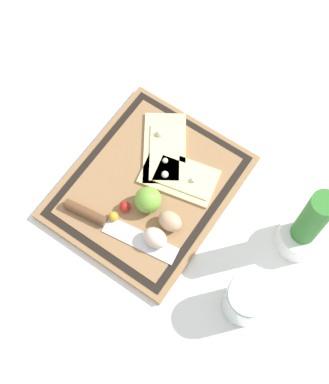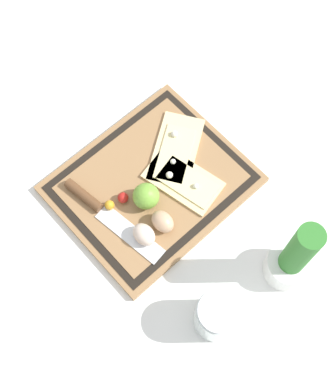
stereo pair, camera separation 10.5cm
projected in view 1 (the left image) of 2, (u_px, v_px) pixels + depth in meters
name	position (u px, v px, depth m)	size (l,w,h in m)	color
ground_plane	(149.00, 189.00, 1.22)	(6.00, 6.00, 0.00)	white
cutting_board	(149.00, 187.00, 1.21)	(0.41, 0.34, 0.02)	#997047
pizza_slice_near	(165.00, 149.00, 1.23)	(0.21, 0.18, 0.02)	beige
pizza_slice_far	(180.00, 177.00, 1.21)	(0.13, 0.19, 0.02)	beige
knife	(102.00, 221.00, 1.16)	(0.07, 0.27, 0.02)	silver
egg_brown	(170.00, 221.00, 1.15)	(0.04, 0.05, 0.04)	tan
egg_pink	(155.00, 238.00, 1.13)	(0.04, 0.05, 0.04)	beige
lime	(148.00, 200.00, 1.16)	(0.06, 0.06, 0.06)	#70A838
cherry_tomato_red	(125.00, 206.00, 1.17)	(0.02, 0.02, 0.02)	red
cherry_tomato_yellow	(113.00, 216.00, 1.16)	(0.02, 0.02, 0.02)	gold
herb_pot	(305.00, 230.00, 1.10)	(0.10, 0.10, 0.23)	white
sauce_jar	(246.00, 301.00, 1.08)	(0.09, 0.09, 0.11)	silver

